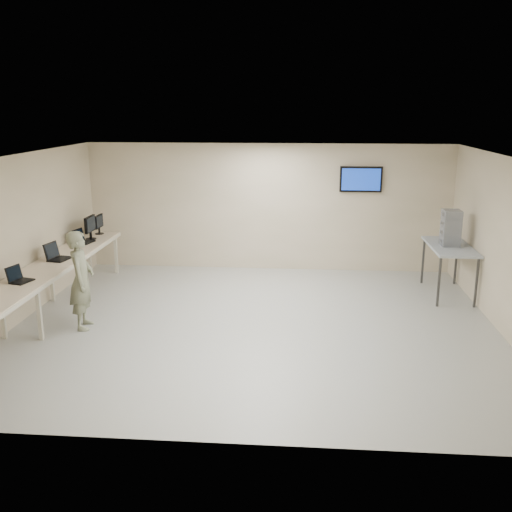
{
  "coord_description": "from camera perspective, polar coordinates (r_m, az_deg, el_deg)",
  "views": [
    {
      "loc": [
        0.74,
        -8.95,
        3.56
      ],
      "look_at": [
        0.0,
        0.2,
        1.15
      ],
      "focal_mm": 40.0,
      "sensor_mm": 36.0,
      "label": 1
    }
  ],
  "objects": [
    {
      "name": "laptop_1",
      "position": [
        9.66,
        -22.66,
        -2.02
      ],
      "size": [
        0.35,
        0.38,
        0.26
      ],
      "rotation": [
        0.0,
        0.0,
        -0.26
      ],
      "color": "black",
      "rests_on": "workbench"
    },
    {
      "name": "room",
      "position": [
        9.29,
        0.13,
        1.33
      ],
      "size": [
        8.01,
        7.01,
        2.81
      ],
      "color": "#A0A0A0",
      "rests_on": "ground"
    },
    {
      "name": "monitor_far",
      "position": [
        12.71,
        -15.45,
        3.25
      ],
      "size": [
        0.19,
        0.42,
        0.42
      ],
      "color": "black",
      "rests_on": "workbench"
    },
    {
      "name": "side_table",
      "position": [
        11.55,
        18.83,
        0.66
      ],
      "size": [
        0.77,
        1.64,
        0.98
      ],
      "color": "#969EA5",
      "rests_on": "ground"
    },
    {
      "name": "monitor_near",
      "position": [
        12.24,
        -16.26,
        2.96
      ],
      "size": [
        0.22,
        0.49,
        0.49
      ],
      "color": "black",
      "rests_on": "workbench"
    },
    {
      "name": "storage_bins",
      "position": [
        11.46,
        18.9,
        2.68
      ],
      "size": [
        0.33,
        0.36,
        0.69
      ],
      "color": "gray",
      "rests_on": "side_table"
    },
    {
      "name": "laptop_2",
      "position": [
        10.82,
        -19.34,
        0.06
      ],
      "size": [
        0.4,
        0.45,
        0.31
      ],
      "rotation": [
        0.0,
        0.0,
        -0.19
      ],
      "color": "black",
      "rests_on": "workbench"
    },
    {
      "name": "workbench",
      "position": [
        10.31,
        -20.39,
        -1.61
      ],
      "size": [
        0.76,
        6.0,
        0.9
      ],
      "color": "beige",
      "rests_on": "ground"
    },
    {
      "name": "laptop_3",
      "position": [
        12.01,
        -16.98,
        1.61
      ],
      "size": [
        0.37,
        0.41,
        0.28
      ],
      "rotation": [
        0.0,
        0.0,
        -0.21
      ],
      "color": "black",
      "rests_on": "workbench"
    },
    {
      "name": "soldier",
      "position": [
        9.73,
        -17.06,
        -2.31
      ],
      "size": [
        0.48,
        0.65,
        1.64
      ],
      "primitive_type": "imported",
      "rotation": [
        0.0,
        0.0,
        1.73
      ],
      "color": "gray",
      "rests_on": "ground"
    }
  ]
}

